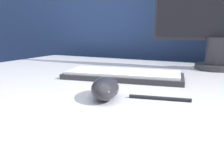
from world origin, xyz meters
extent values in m
cube|color=navy|center=(0.00, 0.71, 0.74)|extent=(5.00, 0.03, 1.49)
ellipsoid|color=#232328|center=(-0.01, -0.14, 0.73)|extent=(0.11, 0.13, 0.05)
cube|color=#28282D|center=(-0.06, 0.08, 0.72)|extent=(0.39, 0.20, 0.02)
cube|color=white|center=(-0.06, 0.08, 0.73)|extent=(0.37, 0.18, 0.01)
cylinder|color=#28282D|center=(0.21, 0.40, 0.72)|extent=(0.16, 0.16, 0.02)
cylinder|color=#28282D|center=(0.21, 0.40, 0.78)|extent=(0.09, 0.09, 0.11)
cylinder|color=black|center=(0.10, -0.10, 0.71)|extent=(0.13, 0.03, 0.01)
camera|label=1|loc=(0.21, -0.56, 0.85)|focal=35.00mm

